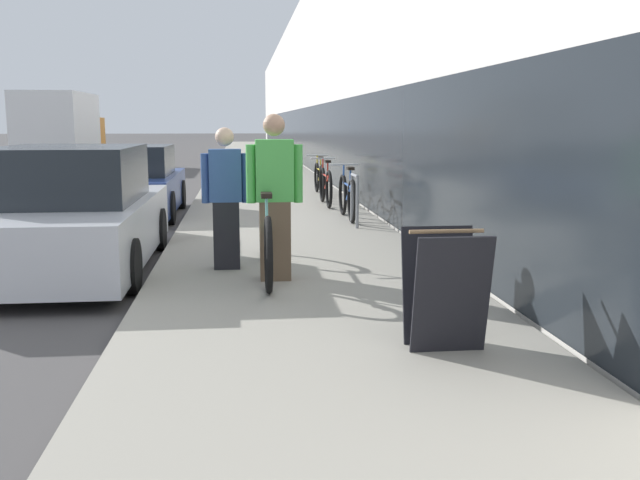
% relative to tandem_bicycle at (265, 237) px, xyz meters
% --- Properties ---
extents(sidewalk_slab, '(3.42, 70.00, 0.14)m').
position_rel_tandem_bicycle_xyz_m(sidewalk_slab, '(0.42, 19.54, -0.48)').
color(sidewalk_slab, gray).
rests_on(sidewalk_slab, ground).
extents(storefront_facade, '(10.01, 70.00, 6.60)m').
position_rel_tandem_bicycle_xyz_m(storefront_facade, '(7.17, 27.54, 2.75)').
color(storefront_facade, silver).
rests_on(storefront_facade, ground).
extents(tandem_bicycle, '(0.52, 2.73, 0.97)m').
position_rel_tandem_bicycle_xyz_m(tandem_bicycle, '(0.00, 0.00, 0.00)').
color(tandem_bicycle, black).
rests_on(tandem_bicycle, sidewalk_slab).
extents(person_rider, '(0.60, 0.23, 1.76)m').
position_rel_tandem_bicycle_xyz_m(person_rider, '(0.10, -0.34, 0.47)').
color(person_rider, brown).
rests_on(person_rider, sidewalk_slab).
extents(person_bystander, '(0.55, 0.21, 1.62)m').
position_rel_tandem_bicycle_xyz_m(person_bystander, '(-0.43, 0.31, 0.40)').
color(person_bystander, black).
rests_on(person_bystander, sidewalk_slab).
extents(bike_rack_hoop, '(0.05, 0.60, 0.84)m').
position_rel_tandem_bicycle_xyz_m(bike_rack_hoop, '(1.57, 3.53, 0.10)').
color(bike_rack_hoop, gray).
rests_on(bike_rack_hoop, sidewalk_slab).
extents(cruiser_bike_nearest, '(0.52, 1.83, 0.94)m').
position_rel_tandem_bicycle_xyz_m(cruiser_bike_nearest, '(1.58, 4.37, -0.02)').
color(cruiser_bike_nearest, black).
rests_on(cruiser_bike_nearest, sidewalk_slab).
extents(cruiser_bike_middle, '(0.52, 1.88, 0.94)m').
position_rel_tandem_bicycle_xyz_m(cruiser_bike_middle, '(1.45, 6.49, -0.01)').
color(cruiser_bike_middle, black).
rests_on(cruiser_bike_middle, sidewalk_slab).
extents(cruiser_bike_farthest, '(0.52, 1.76, 0.91)m').
position_rel_tandem_bicycle_xyz_m(cruiser_bike_farthest, '(1.56, 8.72, -0.03)').
color(cruiser_bike_farthest, black).
rests_on(cruiser_bike_farthest, sidewalk_slab).
extents(sandwich_board_sign, '(0.56, 0.56, 0.90)m').
position_rel_tandem_bicycle_xyz_m(sandwich_board_sign, '(1.24, -2.83, 0.04)').
color(sandwich_board_sign, black).
rests_on(sandwich_board_sign, sidewalk_slab).
extents(parked_sedan_curbside, '(1.95, 4.42, 1.52)m').
position_rel_tandem_bicycle_xyz_m(parked_sedan_curbside, '(-2.33, 1.03, 0.14)').
color(parked_sedan_curbside, silver).
rests_on(parked_sedan_curbside, ground).
extents(vintage_roadster_curbside, '(1.83, 4.02, 1.37)m').
position_rel_tandem_bicycle_xyz_m(vintage_roadster_curbside, '(-2.36, 6.16, 0.08)').
color(vintage_roadster_curbside, navy).
rests_on(vintage_roadster_curbside, ground).
extents(moving_truck, '(2.47, 6.59, 2.96)m').
position_rel_tandem_bicycle_xyz_m(moving_truck, '(-7.56, 22.59, 0.95)').
color(moving_truck, orange).
rests_on(moving_truck, ground).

